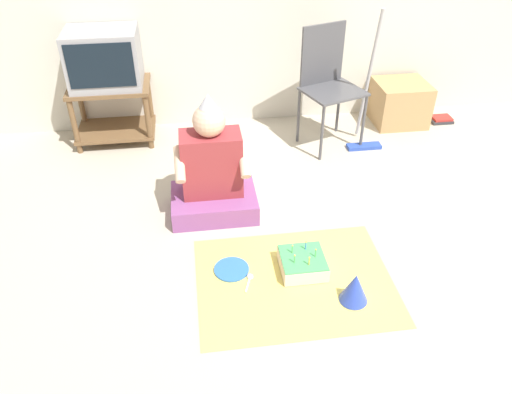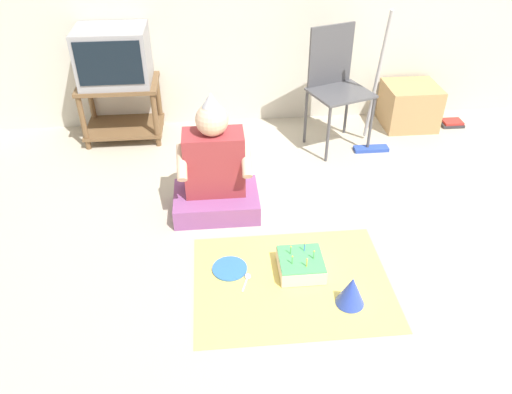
{
  "view_description": "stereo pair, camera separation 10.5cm",
  "coord_description": "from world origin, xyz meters",
  "views": [
    {
      "loc": [
        -0.95,
        -2.04,
        2.04
      ],
      "look_at": [
        -0.61,
        0.34,
        0.35
      ],
      "focal_mm": 35.0,
      "sensor_mm": 36.0,
      "label": 1
    },
    {
      "loc": [
        -0.84,
        -2.05,
        2.04
      ],
      "look_at": [
        -0.61,
        0.34,
        0.35
      ],
      "focal_mm": 35.0,
      "sensor_mm": 36.0,
      "label": 2
    }
  ],
  "objects": [
    {
      "name": "plastic_spoon_near",
      "position": [
        -0.7,
        0.01,
        0.01
      ],
      "size": [
        0.06,
        0.14,
        0.01
      ],
      "color": "white",
      "rests_on": "party_cloth"
    },
    {
      "name": "ground_plane",
      "position": [
        0.0,
        0.0,
        0.0
      ],
      "size": [
        16.0,
        16.0,
        0.0
      ],
      "primitive_type": "plane",
      "color": "#BCB29E"
    },
    {
      "name": "tv_stand",
      "position": [
        -1.59,
        1.85,
        0.29
      ],
      "size": [
        0.64,
        0.44,
        0.49
      ],
      "color": "brown",
      "rests_on": "ground_plane"
    },
    {
      "name": "dust_mop",
      "position": [
        0.44,
        1.46,
        0.31
      ],
      "size": [
        0.28,
        0.26,
        1.12
      ],
      "color": "#2D4CB2",
      "rests_on": "ground_plane"
    },
    {
      "name": "birthday_cake",
      "position": [
        -0.38,
        0.05,
        0.05
      ],
      "size": [
        0.26,
        0.26,
        0.16
      ],
      "color": "#F4E0C6",
      "rests_on": "party_cloth"
    },
    {
      "name": "paper_plate",
      "position": [
        -0.79,
        0.11,
        0.01
      ],
      "size": [
        0.21,
        0.21,
        0.01
      ],
      "color": "blue",
      "rests_on": "party_cloth"
    },
    {
      "name": "cardboard_box_stack",
      "position": [
        0.88,
        1.83,
        0.18
      ],
      "size": [
        0.45,
        0.42,
        0.37
      ],
      "color": "tan",
      "rests_on": "ground_plane"
    },
    {
      "name": "party_cloth",
      "position": [
        -0.44,
        -0.03,
        0.0
      ],
      "size": [
        1.12,
        0.86,
        0.01
      ],
      "color": "#EAD666",
      "rests_on": "ground_plane"
    },
    {
      "name": "person_seated",
      "position": [
        -0.85,
        0.73,
        0.28
      ],
      "size": [
        0.57,
        0.41,
        0.84
      ],
      "color": "#8C4C8C",
      "rests_on": "ground_plane"
    },
    {
      "name": "party_hat_blue",
      "position": [
        -0.15,
        -0.22,
        0.1
      ],
      "size": [
        0.16,
        0.16,
        0.18
      ],
      "color": "blue",
      "rests_on": "party_cloth"
    },
    {
      "name": "folding_chair",
      "position": [
        0.13,
        1.59,
        0.55
      ],
      "size": [
        0.54,
        0.51,
        0.95
      ],
      "color": "#4C4C51",
      "rests_on": "ground_plane"
    },
    {
      "name": "book_pile",
      "position": [
        1.28,
        1.78,
        0.02
      ],
      "size": [
        0.19,
        0.14,
        0.05
      ],
      "color": "#333338",
      "rests_on": "ground_plane"
    },
    {
      "name": "tv",
      "position": [
        -1.59,
        1.85,
        0.7
      ],
      "size": [
        0.54,
        0.43,
        0.43
      ],
      "color": "#99999E",
      "rests_on": "tv_stand"
    }
  ]
}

